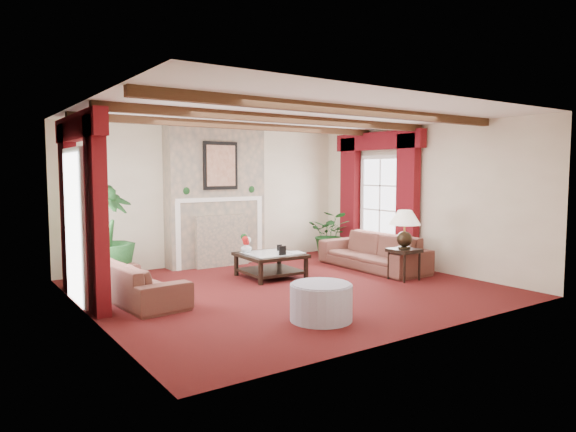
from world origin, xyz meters
TOP-DOWN VIEW (x-y plane):
  - floor at (0.00, 0.00)m, footprint 6.00×6.00m
  - ceiling at (0.00, 0.00)m, footprint 6.00×6.00m
  - back_wall at (0.00, 2.75)m, footprint 6.00×0.02m
  - left_wall at (-3.00, 0.00)m, footprint 0.02×5.50m
  - right_wall at (3.00, 0.00)m, footprint 0.02×5.50m
  - ceiling_beams at (0.00, 0.00)m, footprint 6.00×3.00m
  - fireplace at (0.00, 2.55)m, footprint 2.00×0.52m
  - french_door_left at (-2.97, 1.00)m, footprint 0.10×1.10m
  - french_door_right at (2.97, 1.00)m, footprint 0.10×1.10m
  - curtains_left at (-2.86, 1.00)m, footprint 0.20×2.40m
  - curtains_right at (2.86, 1.00)m, footprint 0.20×2.40m
  - sofa_left at (-2.23, 0.56)m, footprint 2.01×0.90m
  - sofa_right at (2.23, 0.46)m, footprint 2.27×0.73m
  - potted_palm at (-2.39, 1.72)m, footprint 2.64×2.66m
  - small_plant at (2.48, 2.02)m, footprint 1.87×1.87m
  - coffee_table at (0.21, 0.89)m, footprint 1.06×1.06m
  - side_table at (1.97, -0.58)m, footprint 0.52×0.52m
  - ottoman at (-0.67, -1.66)m, footprint 0.77×0.77m
  - table_lamp at (1.97, -0.58)m, footprint 0.53×0.53m
  - flower_vase at (-0.10, 1.18)m, footprint 0.22×0.23m
  - book at (0.46, 0.65)m, footprint 0.24×0.10m
  - photo_frame_a at (0.25, 0.57)m, footprint 0.13×0.04m
  - photo_frame_b at (0.49, 1.02)m, footprint 0.09×0.03m

SIDE VIEW (x-z plane):
  - floor at x=0.00m, z-range 0.00..0.00m
  - coffee_table at x=0.21m, z-range 0.00..0.42m
  - ottoman at x=-0.67m, z-range 0.00..0.45m
  - side_table at x=1.97m, z-range 0.00..0.53m
  - sofa_left at x=-2.23m, z-range 0.00..0.75m
  - small_plant at x=2.48m, z-range 0.00..0.77m
  - sofa_right at x=2.23m, z-range 0.00..0.88m
  - photo_frame_b at x=0.49m, z-range 0.42..0.54m
  - potted_palm at x=-2.39m, z-range 0.00..0.97m
  - photo_frame_a at x=0.25m, z-range 0.42..0.59m
  - flower_vase at x=-0.10m, z-range 0.42..0.61m
  - book at x=0.46m, z-range 0.42..0.74m
  - table_lamp at x=1.97m, z-range 0.53..1.21m
  - back_wall at x=0.00m, z-range 0.00..2.70m
  - left_wall at x=-3.00m, z-range 0.00..2.70m
  - right_wall at x=3.00m, z-range 0.00..2.70m
  - french_door_left at x=-2.97m, z-range 1.05..3.21m
  - french_door_right at x=2.97m, z-range 1.05..3.21m
  - curtains_left at x=-2.86m, z-range 1.28..3.83m
  - curtains_right at x=2.86m, z-range 1.28..3.83m
  - ceiling_beams at x=0.00m, z-range 2.58..2.70m
  - ceiling at x=0.00m, z-range 2.70..2.70m
  - fireplace at x=0.00m, z-range 1.35..4.05m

